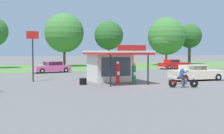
# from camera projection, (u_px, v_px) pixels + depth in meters

# --- Properties ---
(ground_plane) EXTENTS (300.00, 300.00, 0.00)m
(ground_plane) POSITION_uv_depth(u_px,v_px,m) (140.00, 85.00, 25.37)
(ground_plane) COLOR slate
(grass_verge_strip) EXTENTS (120.00, 24.00, 0.01)m
(grass_verge_strip) POSITION_uv_depth(u_px,v_px,m) (63.00, 67.00, 53.25)
(grass_verge_strip) COLOR #56843D
(grass_verge_strip) RESTS_ON ground
(service_station_kiosk) EXTENTS (4.24, 6.90, 3.30)m
(service_station_kiosk) POSITION_uv_depth(u_px,v_px,m) (111.00, 63.00, 28.46)
(service_station_kiosk) COLOR silver
(service_station_kiosk) RESTS_ON ground
(gas_pump_nearside) EXTENTS (0.44, 0.44, 1.99)m
(gas_pump_nearside) POSITION_uv_depth(u_px,v_px,m) (118.00, 74.00, 25.05)
(gas_pump_nearside) COLOR slate
(gas_pump_nearside) RESTS_ON ground
(gas_pump_offside) EXTENTS (0.44, 0.44, 1.85)m
(gas_pump_offside) POSITION_uv_depth(u_px,v_px,m) (134.00, 74.00, 25.60)
(gas_pump_offside) COLOR slate
(gas_pump_offside) RESTS_ON ground
(motorcycle_with_rider) EXTENTS (2.16, 1.01, 1.58)m
(motorcycle_with_rider) POSITION_uv_depth(u_px,v_px,m) (183.00, 79.00, 23.40)
(motorcycle_with_rider) COLOR black
(motorcycle_with_rider) RESTS_ON ground
(featured_classic_sedan) EXTENTS (5.51, 2.41, 1.48)m
(featured_classic_sedan) POSITION_uv_depth(u_px,v_px,m) (196.00, 73.00, 29.05)
(featured_classic_sedan) COLOR beige
(featured_classic_sedan) RESTS_ON ground
(parked_car_back_row_centre_right) EXTENTS (5.31, 2.16, 1.46)m
(parked_car_back_row_centre_right) POSITION_uv_depth(u_px,v_px,m) (107.00, 66.00, 42.96)
(parked_car_back_row_centre_right) COLOR #19479E
(parked_car_back_row_centre_right) RESTS_ON ground
(parked_car_second_row_spare) EXTENTS (5.45, 2.62, 1.48)m
(parked_car_second_row_spare) POSITION_uv_depth(u_px,v_px,m) (173.00, 65.00, 48.01)
(parked_car_second_row_spare) COLOR red
(parked_car_second_row_spare) RESTS_ON ground
(parked_car_back_row_far_right) EXTENTS (5.21, 2.83, 1.49)m
(parked_car_back_row_far_right) POSITION_uv_depth(u_px,v_px,m) (52.00, 67.00, 39.56)
(parked_car_back_row_far_right) COLOR #E55993
(parked_car_back_row_far_right) RESTS_ON ground
(tree_oak_left) EXTENTS (7.21, 7.21, 9.79)m
(tree_oak_left) POSITION_uv_depth(u_px,v_px,m) (64.00, 34.00, 55.95)
(tree_oak_left) COLOR brown
(tree_oak_left) RESTS_ON ground
(tree_oak_centre) EXTENTS (7.49, 7.49, 9.52)m
(tree_oak_centre) POSITION_uv_depth(u_px,v_px,m) (166.00, 37.00, 60.17)
(tree_oak_centre) COLOR brown
(tree_oak_centre) RESTS_ON ground
(tree_oak_right) EXTENTS (5.17, 5.17, 8.62)m
(tree_oak_right) POSITION_uv_depth(u_px,v_px,m) (189.00, 36.00, 65.01)
(tree_oak_right) COLOR brown
(tree_oak_right) RESTS_ON ground
(tree_oak_far_right) EXTENTS (5.26, 5.26, 8.29)m
(tree_oak_far_right) POSITION_uv_depth(u_px,v_px,m) (109.00, 36.00, 55.00)
(tree_oak_far_right) COLOR brown
(tree_oak_far_right) RESTS_ON ground
(roadside_pole_sign) EXTENTS (1.10, 0.12, 4.63)m
(roadside_pole_sign) POSITION_uv_depth(u_px,v_px,m) (33.00, 47.00, 27.68)
(roadside_pole_sign) COLOR black
(roadside_pole_sign) RESTS_ON ground
(spare_tire_stack) EXTENTS (0.60, 0.60, 0.54)m
(spare_tire_stack) POSITION_uv_depth(u_px,v_px,m) (83.00, 81.00, 25.38)
(spare_tire_stack) COLOR black
(spare_tire_stack) RESTS_ON ground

